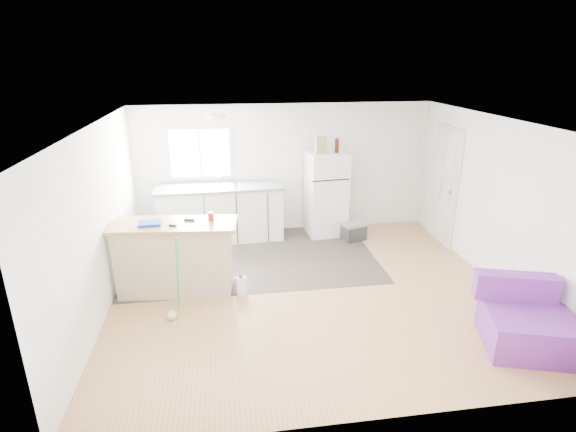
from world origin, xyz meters
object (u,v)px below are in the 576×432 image
(blue_tray, at_px, (150,223))
(refrigerator, at_px, (326,194))
(bottle_left, at_px, (337,146))
(peninsula, at_px, (175,257))
(purple_seat, at_px, (525,323))
(kitchen_cabinets, at_px, (221,212))
(cardboard_box, at_px, (320,145))
(red_cup, at_px, (211,216))
(bottle_right, at_px, (337,145))
(cooler, at_px, (354,231))
(mop, at_px, (174,302))
(cleaner_jug, at_px, (241,285))

(blue_tray, bearing_deg, refrigerator, 33.42)
(bottle_left, bearing_deg, peninsula, -146.75)
(peninsula, height_order, bottle_left, bottle_left)
(purple_seat, relative_size, bottle_left, 4.61)
(kitchen_cabinets, bearing_deg, cardboard_box, -4.35)
(refrigerator, bearing_deg, peninsula, -148.55)
(red_cup, bearing_deg, bottle_right, 39.68)
(peninsula, relative_size, refrigerator, 1.12)
(red_cup, relative_size, bottle_right, 0.48)
(cooler, bearing_deg, mop, -161.29)
(purple_seat, height_order, blue_tray, blue_tray)
(purple_seat, bearing_deg, cardboard_box, 131.51)
(purple_seat, height_order, mop, mop)
(refrigerator, bearing_deg, kitchen_cabinets, 175.67)
(refrigerator, bearing_deg, bottle_right, -6.05)
(cooler, xyz_separation_m, bottle_left, (-0.29, 0.31, 1.52))
(cardboard_box, height_order, bottle_left, cardboard_box)
(red_cup, xyz_separation_m, bottle_left, (2.22, 1.78, 0.59))
(cooler, distance_m, bottle_right, 1.60)
(blue_tray, distance_m, bottle_right, 3.66)
(cleaner_jug, xyz_separation_m, bottle_left, (1.85, 2.03, 1.55))
(cleaner_jug, bearing_deg, bottle_right, 31.44)
(cooler, bearing_deg, peninsula, -171.26)
(bottle_right, bearing_deg, cardboard_box, -165.55)
(blue_tray, bearing_deg, cardboard_box, 33.61)
(peninsula, distance_m, blue_tray, 0.61)
(mop, xyz_separation_m, blue_tray, (-0.31, 0.70, 0.83))
(kitchen_cabinets, height_order, refrigerator, refrigerator)
(cardboard_box, bearing_deg, bottle_left, 0.02)
(kitchen_cabinets, bearing_deg, peninsula, -110.88)
(peninsula, xyz_separation_m, cooler, (3.05, 1.49, -0.36))
(bottle_right, bearing_deg, purple_seat, -70.37)
(mop, bearing_deg, refrigerator, 29.30)
(cooler, bearing_deg, bottle_left, 115.91)
(kitchen_cabinets, distance_m, peninsula, 1.99)
(kitchen_cabinets, distance_m, blue_tray, 2.19)
(kitchen_cabinets, relative_size, cooler, 4.61)
(red_cup, height_order, bottle_left, bottle_left)
(peninsula, height_order, purple_seat, peninsula)
(peninsula, bearing_deg, cooler, 32.05)
(peninsula, bearing_deg, cleaner_jug, -8.42)
(cooler, height_order, cardboard_box, cardboard_box)
(kitchen_cabinets, distance_m, cardboard_box, 2.17)
(peninsula, xyz_separation_m, red_cup, (0.53, 0.03, 0.58))
(cardboard_box, bearing_deg, bottle_right, 14.45)
(refrigerator, distance_m, mop, 3.71)
(mop, bearing_deg, blue_tray, 97.94)
(kitchen_cabinets, relative_size, cardboard_box, 7.64)
(peninsula, bearing_deg, red_cup, 8.94)
(cleaner_jug, bearing_deg, purple_seat, -44.34)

